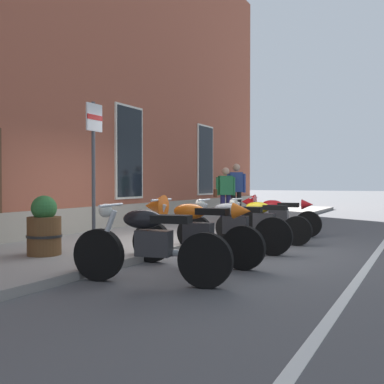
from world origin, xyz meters
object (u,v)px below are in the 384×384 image
(motorcycle_red_sport, at_px, (273,213))
(parking_sign, at_px, (94,156))
(motorcycle_grey_naked, at_px, (232,226))
(motorcycle_yellow_naked, at_px, (261,221))
(motorcycle_black_naked, at_px, (149,245))
(motorcycle_orange_sport, at_px, (190,228))
(pedestrian_blue_top, at_px, (236,188))
(barrel_planter, at_px, (44,229))
(pedestrian_striped_shirt, at_px, (225,192))

(motorcycle_red_sport, bearing_deg, parking_sign, 162.82)
(motorcycle_grey_naked, relative_size, motorcycle_yellow_naked, 1.03)
(motorcycle_black_naked, relative_size, motorcycle_orange_sport, 0.95)
(motorcycle_yellow_naked, bearing_deg, pedestrian_blue_top, 28.83)
(motorcycle_black_naked, height_order, motorcycle_grey_naked, motorcycle_black_naked)
(parking_sign, xyz_separation_m, barrel_planter, (-0.44, 0.65, -1.16))
(motorcycle_grey_naked, height_order, pedestrian_striped_shirt, pedestrian_striped_shirt)
(motorcycle_orange_sport, relative_size, parking_sign, 0.89)
(motorcycle_yellow_naked, relative_size, pedestrian_striped_shirt, 1.29)
(motorcycle_red_sport, xyz_separation_m, parking_sign, (-4.75, 1.47, 1.16))
(motorcycle_grey_naked, xyz_separation_m, motorcycle_yellow_naked, (1.48, -0.04, -0.02))
(motorcycle_grey_naked, relative_size, motorcycle_red_sport, 1.01)
(motorcycle_grey_naked, height_order, motorcycle_red_sport, motorcycle_red_sport)
(motorcycle_grey_naked, bearing_deg, parking_sign, 138.51)
(motorcycle_black_naked, relative_size, motorcycle_yellow_naked, 1.01)
(motorcycle_orange_sport, xyz_separation_m, parking_sign, (-0.43, 1.53, 1.12))
(motorcycle_black_naked, distance_m, parking_sign, 2.26)
(motorcycle_yellow_naked, bearing_deg, motorcycle_red_sport, 7.79)
(motorcycle_yellow_naked, distance_m, parking_sign, 3.91)
(motorcycle_yellow_naked, height_order, parking_sign, parking_sign)
(motorcycle_yellow_naked, height_order, pedestrian_blue_top, pedestrian_blue_top)
(motorcycle_yellow_naked, bearing_deg, parking_sign, 153.41)
(motorcycle_red_sport, relative_size, pedestrian_striped_shirt, 1.31)
(motorcycle_red_sport, bearing_deg, motorcycle_grey_naked, -176.92)
(motorcycle_orange_sport, bearing_deg, pedestrian_striped_shirt, 18.80)
(pedestrian_blue_top, relative_size, parking_sign, 0.72)
(motorcycle_orange_sport, height_order, motorcycle_red_sport, motorcycle_orange_sport)
(motorcycle_orange_sport, height_order, motorcycle_yellow_naked, motorcycle_orange_sport)
(motorcycle_yellow_naked, relative_size, motorcycle_red_sport, 0.98)
(motorcycle_yellow_naked, relative_size, barrel_planter, 2.18)
(motorcycle_black_naked, height_order, barrel_planter, barrel_planter)
(motorcycle_grey_naked, bearing_deg, motorcycle_black_naked, -179.16)
(barrel_planter, bearing_deg, parking_sign, -55.98)
(motorcycle_orange_sport, bearing_deg, motorcycle_black_naked, -174.20)
(pedestrian_striped_shirt, distance_m, pedestrian_blue_top, 0.78)
(motorcycle_yellow_naked, xyz_separation_m, barrel_planter, (-3.76, 2.31, 0.07))
(barrel_planter, bearing_deg, motorcycle_yellow_naked, -31.57)
(pedestrian_blue_top, bearing_deg, motorcycle_orange_sport, -163.44)
(motorcycle_grey_naked, distance_m, motorcycle_yellow_naked, 1.48)
(motorcycle_black_naked, bearing_deg, motorcycle_grey_naked, 0.84)
(motorcycle_black_naked, distance_m, barrel_planter, 2.36)
(motorcycle_grey_naked, xyz_separation_m, parking_sign, (-1.84, 1.62, 1.21))
(motorcycle_orange_sport, bearing_deg, barrel_planter, 111.66)
(motorcycle_orange_sport, height_order, pedestrian_striped_shirt, pedestrian_striped_shirt)
(motorcycle_grey_naked, distance_m, pedestrian_blue_top, 5.86)
(motorcycle_grey_naked, distance_m, pedestrian_striped_shirt, 5.16)
(motorcycle_red_sport, relative_size, parking_sign, 0.86)
(motorcycle_grey_naked, distance_m, parking_sign, 2.73)
(motorcycle_black_naked, distance_m, motorcycle_orange_sport, 1.37)
(pedestrian_striped_shirt, bearing_deg, motorcycle_black_naked, -163.47)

